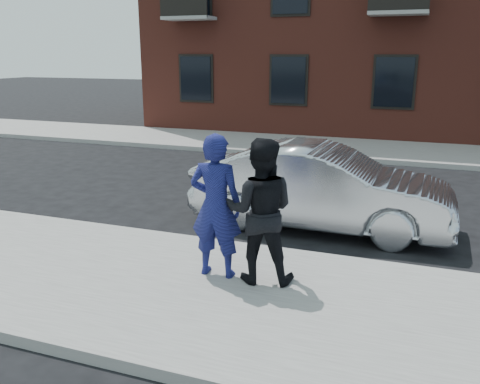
% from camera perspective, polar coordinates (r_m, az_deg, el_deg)
% --- Properties ---
extents(ground, '(100.00, 100.00, 0.00)m').
position_cam_1_polar(ground, '(6.81, 7.16, -12.83)').
color(ground, black).
rests_on(ground, ground).
extents(near_sidewalk, '(50.00, 3.50, 0.15)m').
position_cam_1_polar(near_sidewalk, '(6.56, 6.67, -13.24)').
color(near_sidewalk, gray).
rests_on(near_sidewalk, ground).
extents(near_curb, '(50.00, 0.10, 0.15)m').
position_cam_1_polar(near_curb, '(8.15, 9.69, -7.42)').
color(near_curb, '#999691').
rests_on(near_curb, ground).
extents(far_sidewalk, '(50.00, 3.50, 0.15)m').
position_cam_1_polar(far_sidewalk, '(17.45, 15.66, 4.49)').
color(far_sidewalk, gray).
rests_on(far_sidewalk, ground).
extents(far_curb, '(50.00, 0.10, 0.15)m').
position_cam_1_polar(far_curb, '(15.69, 15.09, 3.36)').
color(far_curb, '#999691').
rests_on(far_curb, ground).
extents(silver_sedan, '(4.78, 1.74, 1.57)m').
position_cam_1_polar(silver_sedan, '(9.54, 9.14, 0.49)').
color(silver_sedan, '#B7BABF').
rests_on(silver_sedan, ground).
extents(man_hoodie, '(0.76, 0.54, 2.03)m').
position_cam_1_polar(man_hoodie, '(7.00, -2.72, -1.59)').
color(man_hoodie, navy).
rests_on(man_hoodie, near_sidewalk).
extents(man_peacoat, '(1.10, 0.94, 1.99)m').
position_cam_1_polar(man_peacoat, '(6.84, 2.29, -2.16)').
color(man_peacoat, black).
rests_on(man_peacoat, near_sidewalk).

